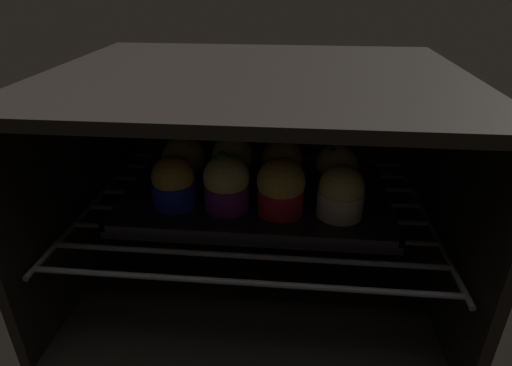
{
  "coord_description": "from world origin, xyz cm",
  "views": [
    {
      "loc": [
        5.83,
        -37.87,
        48.24
      ],
      "look_at": [
        0.0,
        22.54,
        17.59
      ],
      "focal_mm": 29.7,
      "sensor_mm": 36.0,
      "label": 1
    }
  ],
  "objects_px": {
    "muffin_row1_col1": "(232,161)",
    "muffin_row1_col2": "(282,164)",
    "muffin_row1_col0": "(184,161)",
    "muffin_row0_col2": "(281,188)",
    "muffin_row1_col3": "(336,169)",
    "muffin_row0_col1": "(226,183)",
    "muffin_row0_col3": "(341,193)",
    "baking_tray": "(256,199)",
    "muffin_row0_col0": "(174,183)"
  },
  "relations": [
    {
      "from": "muffin_row0_col2",
      "to": "muffin_row1_col2",
      "type": "distance_m",
      "value": 0.09
    },
    {
      "from": "muffin_row0_col3",
      "to": "muffin_row1_col2",
      "type": "bearing_deg",
      "value": 135.48
    },
    {
      "from": "muffin_row1_col0",
      "to": "muffin_row1_col2",
      "type": "relative_size",
      "value": 0.97
    },
    {
      "from": "baking_tray",
      "to": "muffin_row1_col0",
      "type": "height_order",
      "value": "muffin_row1_col0"
    },
    {
      "from": "muffin_row1_col1",
      "to": "muffin_row1_col2",
      "type": "bearing_deg",
      "value": 0.41
    },
    {
      "from": "muffin_row0_col1",
      "to": "muffin_row1_col3",
      "type": "bearing_deg",
      "value": 25.36
    },
    {
      "from": "muffin_row0_col1",
      "to": "muffin_row0_col2",
      "type": "distance_m",
      "value": 0.08
    },
    {
      "from": "muffin_row0_col0",
      "to": "muffin_row1_col0",
      "type": "relative_size",
      "value": 0.96
    },
    {
      "from": "muffin_row0_col1",
      "to": "muffin_row1_col2",
      "type": "height_order",
      "value": "muffin_row0_col1"
    },
    {
      "from": "muffin_row0_col3",
      "to": "muffin_row1_col1",
      "type": "bearing_deg",
      "value": 153.06
    },
    {
      "from": "muffin_row0_col0",
      "to": "muffin_row1_col3",
      "type": "bearing_deg",
      "value": 17.35
    },
    {
      "from": "muffin_row0_col3",
      "to": "muffin_row1_col2",
      "type": "relative_size",
      "value": 0.92
    },
    {
      "from": "muffin_row0_col3",
      "to": "muffin_row0_col1",
      "type": "bearing_deg",
      "value": 178.49
    },
    {
      "from": "muffin_row0_col1",
      "to": "muffin_row0_col3",
      "type": "xyz_separation_m",
      "value": [
        0.17,
        -0.0,
        -0.01
      ]
    },
    {
      "from": "muffin_row1_col3",
      "to": "muffin_row0_col0",
      "type": "bearing_deg",
      "value": -162.65
    },
    {
      "from": "muffin_row0_col0",
      "to": "muffin_row1_col1",
      "type": "distance_m",
      "value": 0.11
    },
    {
      "from": "muffin_row0_col1",
      "to": "muffin_row1_col2",
      "type": "xyz_separation_m",
      "value": [
        0.08,
        0.08,
        -0.0
      ]
    },
    {
      "from": "muffin_row0_col3",
      "to": "muffin_row1_col1",
      "type": "xyz_separation_m",
      "value": [
        -0.17,
        0.09,
        0.0
      ]
    },
    {
      "from": "muffin_row1_col3",
      "to": "muffin_row0_col2",
      "type": "bearing_deg",
      "value": -135.52
    },
    {
      "from": "muffin_row0_col2",
      "to": "muffin_row1_col1",
      "type": "height_order",
      "value": "same"
    },
    {
      "from": "baking_tray",
      "to": "muffin_row0_col0",
      "type": "height_order",
      "value": "muffin_row0_col0"
    },
    {
      "from": "muffin_row0_col3",
      "to": "muffin_row1_col0",
      "type": "height_order",
      "value": "muffin_row1_col0"
    },
    {
      "from": "muffin_row1_col3",
      "to": "muffin_row1_col1",
      "type": "bearing_deg",
      "value": 178.77
    },
    {
      "from": "muffin_row0_col1",
      "to": "muffin_row0_col2",
      "type": "bearing_deg",
      "value": -3.56
    },
    {
      "from": "muffin_row0_col0",
      "to": "muffin_row0_col1",
      "type": "xyz_separation_m",
      "value": [
        0.08,
        -0.0,
        0.0
      ]
    },
    {
      "from": "muffin_row0_col2",
      "to": "muffin_row1_col1",
      "type": "xyz_separation_m",
      "value": [
        -0.09,
        0.09,
        -0.0
      ]
    },
    {
      "from": "baking_tray",
      "to": "muffin_row0_col1",
      "type": "distance_m",
      "value": 0.07
    },
    {
      "from": "muffin_row1_col0",
      "to": "muffin_row1_col3",
      "type": "xyz_separation_m",
      "value": [
        0.26,
        -0.0,
        -0.0
      ]
    },
    {
      "from": "baking_tray",
      "to": "muffin_row1_col3",
      "type": "bearing_deg",
      "value": 17.08
    },
    {
      "from": "muffin_row0_col0",
      "to": "muffin_row1_col0",
      "type": "bearing_deg",
      "value": 92.57
    },
    {
      "from": "muffin_row0_col0",
      "to": "muffin_row1_col3",
      "type": "xyz_separation_m",
      "value": [
        0.25,
        0.08,
        -0.0
      ]
    },
    {
      "from": "muffin_row0_col2",
      "to": "muffin_row0_col3",
      "type": "height_order",
      "value": "muffin_row0_col2"
    },
    {
      "from": "muffin_row0_col3",
      "to": "muffin_row1_col3",
      "type": "relative_size",
      "value": 1.02
    },
    {
      "from": "muffin_row0_col0",
      "to": "muffin_row0_col2",
      "type": "xyz_separation_m",
      "value": [
        0.17,
        -0.01,
        0.0
      ]
    },
    {
      "from": "baking_tray",
      "to": "muffin_row1_col0",
      "type": "distance_m",
      "value": 0.14
    },
    {
      "from": "muffin_row1_col0",
      "to": "muffin_row1_col3",
      "type": "relative_size",
      "value": 1.07
    },
    {
      "from": "muffin_row0_col2",
      "to": "muffin_row1_col2",
      "type": "bearing_deg",
      "value": 91.41
    },
    {
      "from": "muffin_row1_col2",
      "to": "muffin_row1_col3",
      "type": "height_order",
      "value": "muffin_row1_col2"
    },
    {
      "from": "muffin_row1_col2",
      "to": "muffin_row1_col3",
      "type": "xyz_separation_m",
      "value": [
        0.09,
        -0.0,
        -0.0
      ]
    },
    {
      "from": "muffin_row0_col3",
      "to": "muffin_row1_col2",
      "type": "distance_m",
      "value": 0.13
    },
    {
      "from": "baking_tray",
      "to": "muffin_row1_col2",
      "type": "height_order",
      "value": "muffin_row1_col2"
    },
    {
      "from": "muffin_row0_col2",
      "to": "muffin_row1_col0",
      "type": "xyz_separation_m",
      "value": [
        -0.17,
        0.09,
        -0.0
      ]
    },
    {
      "from": "baking_tray",
      "to": "muffin_row1_col1",
      "type": "height_order",
      "value": "muffin_row1_col1"
    },
    {
      "from": "baking_tray",
      "to": "muffin_row1_col1",
      "type": "xyz_separation_m",
      "value": [
        -0.04,
        0.04,
        0.05
      ]
    },
    {
      "from": "muffin_row0_col2",
      "to": "baking_tray",
      "type": "bearing_deg",
      "value": 132.17
    },
    {
      "from": "muffin_row1_col1",
      "to": "muffin_row1_col2",
      "type": "relative_size",
      "value": 1.0
    },
    {
      "from": "muffin_row1_col2",
      "to": "muffin_row0_col3",
      "type": "bearing_deg",
      "value": -44.52
    },
    {
      "from": "muffin_row0_col0",
      "to": "muffin_row0_col2",
      "type": "bearing_deg",
      "value": -2.35
    },
    {
      "from": "muffin_row0_col0",
      "to": "muffin_row0_col1",
      "type": "bearing_deg",
      "value": -1.14
    },
    {
      "from": "muffin_row1_col1",
      "to": "muffin_row0_col1",
      "type": "bearing_deg",
      "value": -87.73
    }
  ]
}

